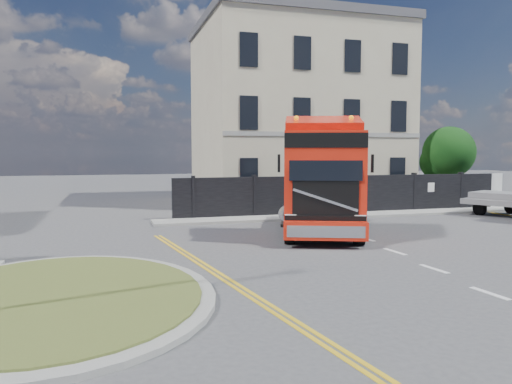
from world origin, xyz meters
name	(u,v)px	position (x,y,z in m)	size (l,w,h in m)	color
ground	(305,255)	(0.00, 0.00, 0.00)	(120.00, 120.00, 0.00)	#424244
traffic_island	(56,297)	(-7.00, -3.00, 0.08)	(6.80, 6.80, 0.17)	gray
hoarding_fence	(356,195)	(6.55, 9.00, 1.00)	(18.80, 0.25, 2.00)	black
georgian_building	(295,113)	(6.00, 16.50, 5.77)	(12.30, 10.30, 12.80)	beige
tree	(446,155)	(14.38, 12.10, 3.05)	(3.20, 3.20, 4.80)	#382619
pavement_far	(355,215)	(6.00, 8.10, 0.06)	(20.00, 1.60, 0.12)	gray
truck	(322,185)	(1.90, 2.96, 1.98)	(5.25, 7.88, 4.43)	black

